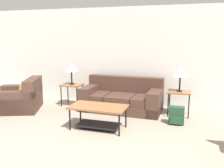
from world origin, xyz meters
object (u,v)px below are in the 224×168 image
at_px(armchair, 20,99).
at_px(couch, 122,99).
at_px(coffee_table, 98,112).
at_px(table_lamp_left, 71,67).
at_px(side_table_right, 179,94).
at_px(table_lamp_right, 180,72).
at_px(backpack, 176,116).
at_px(side_table_left, 72,87).

bearing_deg(armchair, couch, 17.62).
height_order(coffee_table, table_lamp_left, table_lamp_left).
distance_m(couch, side_table_right, 1.40).
xyz_separation_m(table_lamp_right, backpack, (-0.01, -0.64, -0.85)).
xyz_separation_m(coffee_table, side_table_right, (1.49, 1.39, 0.17)).
bearing_deg(backpack, table_lamp_right, 89.52).
relative_size(side_table_left, side_table_right, 1.00).
relative_size(coffee_table, table_lamp_right, 1.99).
distance_m(armchair, coffee_table, 2.44).
height_order(side_table_right, table_lamp_left, table_lamp_left).
distance_m(armchair, side_table_left, 1.34).
relative_size(couch, armchair, 1.45).
xyz_separation_m(side_table_right, backpack, (-0.01, -0.64, -0.33)).
distance_m(armchair, backpack, 3.85).
xyz_separation_m(table_lamp_left, table_lamp_right, (2.77, 0.00, 0.00)).
relative_size(couch, coffee_table, 1.74).
relative_size(coffee_table, side_table_left, 1.96).
distance_m(coffee_table, side_table_left, 1.90).
xyz_separation_m(table_lamp_left, backpack, (2.77, -0.64, -0.85)).
bearing_deg(side_table_left, side_table_right, 0.00).
xyz_separation_m(armchair, coffee_table, (2.36, -0.63, 0.07)).
relative_size(side_table_right, backpack, 1.52).
xyz_separation_m(armchair, table_lamp_left, (1.08, 0.77, 0.75)).
relative_size(couch, table_lamp_right, 3.47).
bearing_deg(armchair, side_table_right, 11.27).
distance_m(couch, side_table_left, 1.41).
height_order(couch, table_lamp_left, table_lamp_left).
xyz_separation_m(coffee_table, backpack, (1.48, 0.75, -0.16)).
relative_size(couch, side_table_right, 3.41).
bearing_deg(table_lamp_left, backpack, -13.01).
bearing_deg(side_table_left, backpack, -13.01).
xyz_separation_m(couch, backpack, (1.38, -0.66, -0.11)).
xyz_separation_m(side_table_left, table_lamp_right, (2.77, 0.00, 0.52)).
height_order(side_table_left, table_lamp_left, table_lamp_left).
relative_size(coffee_table, backpack, 2.97).
bearing_deg(backpack, couch, 154.62).
xyz_separation_m(coffee_table, table_lamp_right, (1.49, 1.39, 0.68)).
bearing_deg(table_lamp_right, table_lamp_left, 180.00).
bearing_deg(couch, side_table_right, -0.63).
relative_size(side_table_left, table_lamp_left, 1.02).
height_order(armchair, table_lamp_left, table_lamp_left).
xyz_separation_m(couch, table_lamp_left, (-1.39, -0.02, 0.74)).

